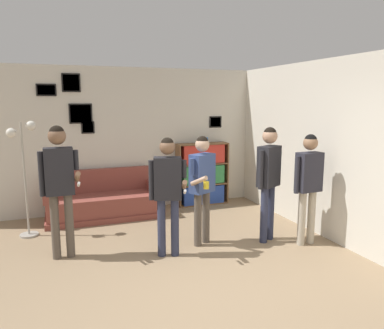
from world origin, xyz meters
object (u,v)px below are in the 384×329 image
at_px(person_player_foreground_center, 168,185).
at_px(person_watcher_holding_cup, 202,179).
at_px(floor_lamp, 24,162).
at_px(person_player_foreground_left, 59,177).
at_px(person_spectator_far_right, 309,178).
at_px(bookshelf, 202,174).
at_px(couch, 102,202).
at_px(drinking_cup, 206,140).
at_px(person_spectator_near_bookshelf, 269,172).

bearing_deg(person_player_foreground_center, person_watcher_holding_cup, 21.49).
distance_m(floor_lamp, person_player_foreground_center, 2.36).
bearing_deg(floor_lamp, person_player_foreground_left, -65.25).
xyz_separation_m(person_watcher_holding_cup, person_spectator_far_right, (1.43, -0.53, 0.02)).
relative_size(person_player_foreground_center, person_spectator_far_right, 1.00).
relative_size(bookshelf, person_player_foreground_center, 0.77).
height_order(person_player_foreground_center, person_spectator_far_right, person_spectator_far_right).
xyz_separation_m(couch, person_spectator_far_right, (2.64, -2.34, 0.71)).
relative_size(person_player_foreground_left, drinking_cup, 15.74).
bearing_deg(couch, drinking_cup, 5.47).
height_order(person_spectator_far_right, drinking_cup, person_spectator_far_right).
bearing_deg(person_spectator_far_right, person_player_foreground_center, 171.60).
bearing_deg(person_player_foreground_center, person_spectator_near_bookshelf, 0.56).
bearing_deg(person_spectator_near_bookshelf, floor_lamp, 156.43).
height_order(person_player_foreground_left, drinking_cup, person_player_foreground_left).
bearing_deg(person_player_foreground_left, floor_lamp, 114.75).
xyz_separation_m(floor_lamp, person_spectator_near_bookshelf, (3.37, -1.47, -0.11)).
bearing_deg(bookshelf, floor_lamp, -166.79).
height_order(floor_lamp, drinking_cup, floor_lamp).
relative_size(bookshelf, person_spectator_far_right, 0.77).
relative_size(couch, person_spectator_near_bookshelf, 1.14).
relative_size(bookshelf, person_player_foreground_left, 0.70).
bearing_deg(person_spectator_far_right, bookshelf, 103.71).
distance_m(person_player_foreground_center, drinking_cup, 2.70).
distance_m(person_player_foreground_center, person_spectator_far_right, 2.04).
bearing_deg(person_player_foreground_center, couch, 106.96).
distance_m(person_player_foreground_left, drinking_cup, 3.35).
xyz_separation_m(person_player_foreground_left, person_player_foreground_center, (1.34, -0.43, -0.12)).
bearing_deg(couch, person_watcher_holding_cup, -56.28).
bearing_deg(person_watcher_holding_cup, floor_lamp, 152.48).
xyz_separation_m(person_spectator_near_bookshelf, person_spectator_far_right, (0.47, -0.31, -0.07)).
height_order(floor_lamp, person_spectator_far_right, floor_lamp).
height_order(bookshelf, floor_lamp, floor_lamp).
xyz_separation_m(couch, bookshelf, (2.02, 0.20, 0.34)).
bearing_deg(floor_lamp, bookshelf, 13.21).
distance_m(bookshelf, person_spectator_near_bookshelf, 2.27).
distance_m(bookshelf, person_player_foreground_center, 2.67).
bearing_deg(person_player_foreground_center, bookshelf, 58.07).
xyz_separation_m(person_player_foreground_left, person_spectator_far_right, (3.35, -0.73, -0.12)).
distance_m(bookshelf, person_watcher_holding_cup, 2.20).
bearing_deg(person_spectator_far_right, couch, 138.45).
bearing_deg(person_player_foreground_left, person_watcher_holding_cup, -5.93).
relative_size(floor_lamp, person_spectator_far_right, 1.10).
relative_size(person_player_foreground_left, person_spectator_near_bookshelf, 1.04).
bearing_deg(couch, person_player_foreground_center, -73.04).
distance_m(bookshelf, person_player_foreground_left, 3.31).
bearing_deg(person_spectator_far_right, person_watcher_holding_cup, 159.73).
distance_m(couch, bookshelf, 2.06).
distance_m(bookshelf, person_spectator_far_right, 2.64).
distance_m(couch, drinking_cup, 2.34).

